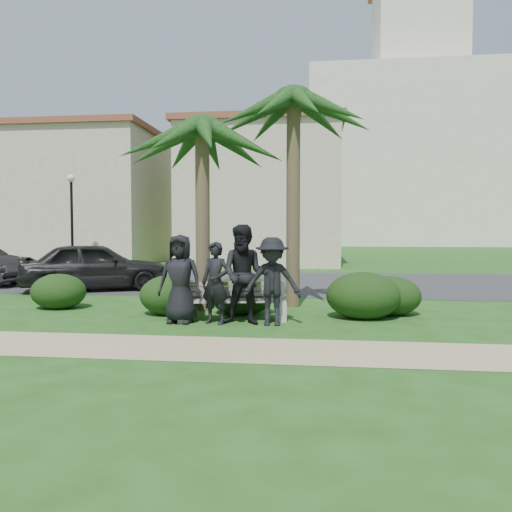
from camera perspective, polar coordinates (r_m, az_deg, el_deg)
The scene contains 21 objects.
ground at distance 9.54m, azimuth -4.52°, elevation -7.94°, with size 160.00×160.00×0.00m, color #254C15.
footpath at distance 7.82m, azimuth -7.17°, elevation -10.40°, with size 30.00×1.60×0.01m, color tan.
asphalt_street at distance 17.37m, azimuth 0.71°, elevation -2.98°, with size 160.00×8.00×0.01m, color #2D2D30.
stucco_bldg_left at distance 30.57m, azimuth -20.21°, elevation 6.29°, with size 10.40×8.40×7.30m.
stucco_bldg_right at distance 27.39m, azimuth 0.89°, elevation 6.88°, with size 8.40×8.40×7.30m.
hotel_tower at distance 66.34m, azimuth 17.79°, elevation 12.93°, with size 26.00×18.00×37.30m.
street_lamp at distance 23.83m, azimuth -20.33°, elevation 5.54°, with size 0.36×0.36×4.29m.
park_bench at distance 9.97m, azimuth -2.70°, elevation -5.51°, with size 2.20×0.85×0.74m.
man_a at distance 9.80m, azimuth -8.66°, elevation -2.59°, with size 0.84×0.55×1.72m, color black.
man_b at distance 9.62m, azimuth -4.65°, elevation -3.08°, with size 0.58×0.38×1.58m, color black.
man_c at distance 9.53m, azimuth -1.30°, elevation -2.13°, with size 0.93×0.72×1.91m, color black.
man_d at distance 9.44m, azimuth 1.85°, elevation -2.92°, with size 1.08×0.62×1.67m, color black.
hedge_a at distance 12.39m, azimuth -21.64°, elevation -3.68°, with size 1.27×1.05×0.83m, color black.
hedge_b at distance 10.86m, azimuth -9.72°, elevation -4.30°, with size 1.34×1.11×0.87m, color black.
hedge_c at distance 10.76m, azimuth -2.21°, elevation -4.85°, with size 1.04×0.86×0.68m, color black.
hedge_d at distance 10.81m, azimuth -1.44°, elevation -4.32°, with size 1.32×1.09×0.86m, color black.
hedge_e at distance 10.48m, azimuth 12.14°, elevation -4.29°, with size 1.51×1.25×0.98m, color black.
hedge_f at distance 11.05m, azimuth 15.06°, elevation -4.29°, with size 1.31×1.08×0.86m, color black.
palm_left at distance 11.48m, azimuth -6.18°, elevation 14.19°, with size 3.00×3.00×4.99m.
palm_right at distance 12.11m, azimuth 4.31°, elevation 17.27°, with size 3.00×3.00×5.77m.
car_a at distance 15.70m, azimuth -17.86°, elevation -1.11°, with size 1.71×4.24×1.44m, color black.
Camera 1 is at (1.86, -9.18, 1.81)m, focal length 35.00 mm.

